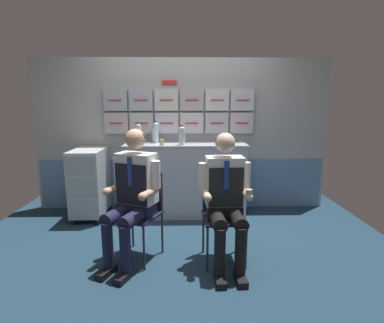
{
  "coord_description": "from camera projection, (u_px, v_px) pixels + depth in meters",
  "views": [
    {
      "loc": [
        0.06,
        -2.92,
        1.54
      ],
      "look_at": [
        0.12,
        0.05,
        0.95
      ],
      "focal_mm": 27.91,
      "sensor_mm": 36.0,
      "label": 1
    }
  ],
  "objects": [
    {
      "name": "sparkling_bottle_green",
      "position": [
        156.0,
        132.0,
        4.07
      ],
      "size": [
        0.07,
        0.07,
        0.3
      ],
      "color": "silver",
      "rests_on": "galley_counter"
    },
    {
      "name": "crew_member_right",
      "position": [
        226.0,
        195.0,
        2.76
      ],
      "size": [
        0.49,
        0.61,
        1.27
      ],
      "color": "black",
      "rests_on": "ground"
    },
    {
      "name": "water_bottle_clear",
      "position": [
        154.0,
        134.0,
        4.18
      ],
      "size": [
        0.07,
        0.07,
        0.22
      ],
      "color": "#ADDAD9",
      "rests_on": "galley_counter"
    },
    {
      "name": "coffee_cup_white",
      "position": [
        141.0,
        139.0,
        4.11
      ],
      "size": [
        0.07,
        0.07,
        0.09
      ],
      "color": "navy",
      "rests_on": "galley_counter"
    },
    {
      "name": "coffee_cup_spare",
      "position": [
        220.0,
        141.0,
        4.02
      ],
      "size": [
        0.07,
        0.07,
        0.06
      ],
      "color": "white",
      "rests_on": "galley_counter"
    },
    {
      "name": "service_trolley",
      "position": [
        90.0,
        181.0,
        4.02
      ],
      "size": [
        0.4,
        0.65,
        0.93
      ],
      "color": "black",
      "rests_on": "ground"
    },
    {
      "name": "galley_bulkhead",
      "position": [
        181.0,
        136.0,
        4.3
      ],
      "size": [
        4.2,
        0.14,
        2.15
      ],
      "color": "#AAAEAF",
      "rests_on": "ground"
    },
    {
      "name": "water_bottle_short",
      "position": [
        138.0,
        133.0,
        3.97
      ],
      "size": [
        0.07,
        0.07,
        0.29
      ],
      "color": "silver",
      "rests_on": "galley_counter"
    },
    {
      "name": "folding_chair_right",
      "position": [
        222.0,
        206.0,
        2.96
      ],
      "size": [
        0.42,
        0.42,
        0.86
      ],
      "color": "#2D2D33",
      "rests_on": "ground"
    },
    {
      "name": "crew_member_left",
      "position": [
        132.0,
        190.0,
        2.83
      ],
      "size": [
        0.57,
        0.7,
        1.3
      ],
      "color": "black",
      "rests_on": "ground"
    },
    {
      "name": "paper_cup_blue",
      "position": [
        162.0,
        142.0,
        3.85
      ],
      "size": [
        0.06,
        0.06,
        0.08
      ],
      "color": "tan",
      "rests_on": "galley_counter"
    },
    {
      "name": "ground",
      "position": [
        181.0,
        252.0,
        3.17
      ],
      "size": [
        4.8,
        4.8,
        0.04
      ],
      "primitive_type": "cube",
      "color": "#1C3445"
    },
    {
      "name": "galley_counter",
      "position": [
        186.0,
        179.0,
        4.14
      ],
      "size": [
        1.64,
        0.53,
        1.0
      ],
      "color": "#B4BAC6",
      "rests_on": "ground"
    },
    {
      "name": "folding_chair_left",
      "position": [
        142.0,
        204.0,
        3.01
      ],
      "size": [
        0.53,
        0.53,
        0.86
      ],
      "color": "#2D2D33",
      "rests_on": "ground"
    },
    {
      "name": "water_bottle_tall",
      "position": [
        182.0,
        135.0,
        3.86
      ],
      "size": [
        0.08,
        0.08,
        0.26
      ],
      "color": "silver",
      "rests_on": "galley_counter"
    }
  ]
}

